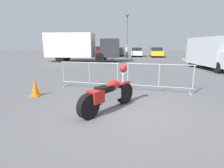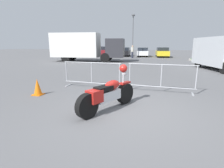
# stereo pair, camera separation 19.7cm
# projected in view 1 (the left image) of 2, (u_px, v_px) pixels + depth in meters

# --- Properties ---
(ground_plane) EXTENTS (120.00, 120.00, 0.00)m
(ground_plane) POSITION_uv_depth(u_px,v_px,m) (128.00, 112.00, 4.74)
(ground_plane) COLOR #5B5B5E
(motorcycle) EXTENTS (1.11, 2.00, 1.21)m
(motorcycle) POSITION_uv_depth(u_px,v_px,m) (109.00, 94.00, 4.76)
(motorcycle) COLOR black
(motorcycle) RESTS_ON ground
(crowd_barrier_near) EXTENTS (2.52, 0.54, 1.07)m
(crowd_barrier_near) POSITION_uv_depth(u_px,v_px,m) (90.00, 75.00, 7.26)
(crowd_barrier_near) COLOR #9EA0A5
(crowd_barrier_near) RESTS_ON ground
(crowd_barrier_far) EXTENTS (2.52, 0.54, 1.07)m
(crowd_barrier_far) POSITION_uv_depth(u_px,v_px,m) (159.00, 77.00, 6.65)
(crowd_barrier_far) COLOR #9EA0A5
(crowd_barrier_far) RESTS_ON ground
(box_truck) EXTENTS (7.91, 3.14, 2.98)m
(box_truck) POSITION_uv_depth(u_px,v_px,m) (79.00, 46.00, 18.66)
(box_truck) COLOR silver
(box_truck) RESTS_ON ground
(delivery_van) EXTENTS (3.26, 5.34, 2.31)m
(delivery_van) POSITION_uv_depth(u_px,v_px,m) (215.00, 52.00, 12.68)
(delivery_van) COLOR #B2B7BC
(delivery_van) RESTS_ON ground
(parked_car_green) EXTENTS (2.12, 4.46, 1.47)m
(parked_car_green) POSITION_uv_depth(u_px,v_px,m) (83.00, 51.00, 28.35)
(parked_car_green) COLOR #236B38
(parked_car_green) RESTS_ON ground
(parked_car_maroon) EXTENTS (2.18, 4.57, 1.51)m
(parked_car_maroon) POSITION_uv_depth(u_px,v_px,m) (100.00, 51.00, 27.87)
(parked_car_maroon) COLOR maroon
(parked_car_maroon) RESTS_ON ground
(parked_car_black) EXTENTS (1.98, 4.15, 1.37)m
(parked_car_black) POSITION_uv_depth(u_px,v_px,m) (119.00, 52.00, 27.67)
(parked_car_black) COLOR black
(parked_car_black) RESTS_ON ground
(parked_car_white) EXTENTS (1.95, 4.09, 1.35)m
(parked_car_white) POSITION_uv_depth(u_px,v_px,m) (137.00, 52.00, 26.94)
(parked_car_white) COLOR white
(parked_car_white) RESTS_ON ground
(parked_car_yellow) EXTENTS (2.02, 4.24, 1.39)m
(parked_car_yellow) POSITION_uv_depth(u_px,v_px,m) (156.00, 52.00, 25.94)
(parked_car_yellow) COLOR yellow
(parked_car_yellow) RESTS_ON ground
(pedestrian) EXTENTS (0.44, 0.44, 1.69)m
(pedestrian) POSITION_uv_depth(u_px,v_px,m) (127.00, 51.00, 23.49)
(pedestrian) COLOR #262838
(pedestrian) RESTS_ON ground
(planter_island) EXTENTS (4.18, 4.18, 1.18)m
(planter_island) POSITION_uv_depth(u_px,v_px,m) (201.00, 57.00, 20.32)
(planter_island) COLOR #ADA89E
(planter_island) RESTS_ON ground
(traffic_cone) EXTENTS (0.34, 0.34, 0.59)m
(traffic_cone) POSITION_uv_depth(u_px,v_px,m) (35.00, 88.00, 6.15)
(traffic_cone) COLOR orange
(traffic_cone) RESTS_ON ground
(street_lamp) EXTENTS (0.36, 0.70, 5.68)m
(street_lamp) POSITION_uv_depth(u_px,v_px,m) (127.00, 30.00, 23.52)
(street_lamp) COLOR #595B60
(street_lamp) RESTS_ON ground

